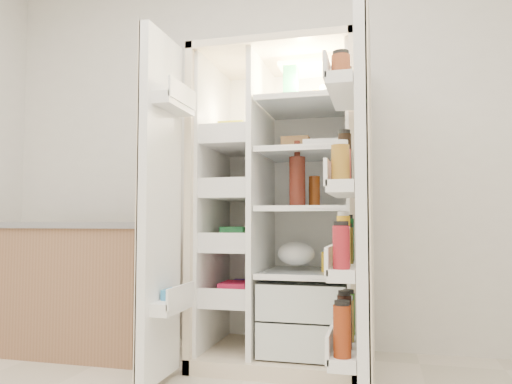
# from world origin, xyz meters

# --- Properties ---
(wall_back) EXTENTS (4.00, 0.02, 2.70)m
(wall_back) POSITION_xyz_m (0.00, 2.00, 1.35)
(wall_back) COLOR white
(wall_back) RESTS_ON floor
(refrigerator) EXTENTS (0.92, 0.70, 1.80)m
(refrigerator) POSITION_xyz_m (0.14, 1.65, 0.74)
(refrigerator) COLOR beige
(refrigerator) RESTS_ON floor
(freezer_door) EXTENTS (0.15, 0.40, 1.72)m
(freezer_door) POSITION_xyz_m (-0.38, 1.05, 0.89)
(freezer_door) COLOR white
(freezer_door) RESTS_ON floor
(fridge_door) EXTENTS (0.17, 0.58, 1.72)m
(fridge_door) POSITION_xyz_m (0.60, 0.96, 0.87)
(fridge_door) COLOR white
(fridge_door) RESTS_ON floor
(kitchen_counter) EXTENTS (1.11, 0.59, 0.81)m
(kitchen_counter) POSITION_xyz_m (-1.18, 1.55, 0.41)
(kitchen_counter) COLOR #8D6446
(kitchen_counter) RESTS_ON floor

